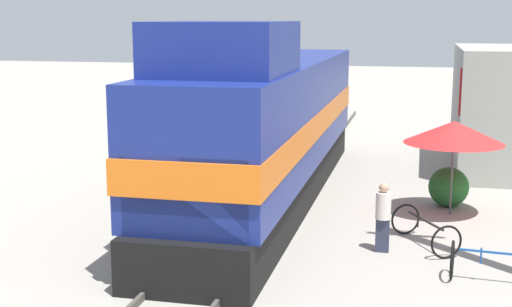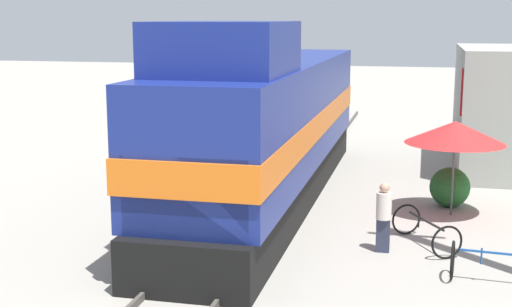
% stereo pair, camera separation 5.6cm
% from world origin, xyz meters
% --- Properties ---
extents(ground_plane, '(120.00, 120.00, 0.00)m').
position_xyz_m(ground_plane, '(0.00, 0.00, 0.00)').
color(ground_plane, gray).
extents(rail_near, '(0.08, 42.69, 0.15)m').
position_xyz_m(rail_near, '(-0.72, 0.00, 0.07)').
color(rail_near, '#4C4742').
rests_on(rail_near, ground_plane).
extents(rail_far, '(0.08, 42.69, 0.15)m').
position_xyz_m(rail_far, '(0.72, 0.00, 0.07)').
color(rail_far, '#4C4742').
rests_on(rail_far, ground_plane).
extents(locomotive, '(2.92, 15.77, 5.06)m').
position_xyz_m(locomotive, '(0.00, 1.93, 2.14)').
color(locomotive, black).
rests_on(locomotive, ground_plane).
extents(vendor_umbrella, '(2.59, 2.59, 2.51)m').
position_xyz_m(vendor_umbrella, '(5.02, 1.79, 2.22)').
color(vendor_umbrella, '#4C4C4C').
rests_on(vendor_umbrella, ground_plane).
extents(billboard_sign, '(2.05, 0.12, 3.63)m').
position_xyz_m(billboard_sign, '(6.30, 5.39, 2.69)').
color(billboard_sign, '#595959').
rests_on(billboard_sign, ground_plane).
extents(shrub_cluster, '(1.10, 1.10, 1.10)m').
position_xyz_m(shrub_cluster, '(4.99, 2.67, 0.55)').
color(shrub_cluster, '#236028').
rests_on(shrub_cluster, ground_plane).
extents(person_bystander, '(0.34, 0.34, 1.57)m').
position_xyz_m(person_bystander, '(3.43, -1.66, 0.84)').
color(person_bystander, '#2D3347').
rests_on(person_bystander, ground_plane).
extents(bicycle, '(1.59, 2.03, 0.75)m').
position_xyz_m(bicycle, '(4.35, -1.04, 0.39)').
color(bicycle, black).
rests_on(bicycle, ground_plane).
extents(bicycle_spare, '(1.78, 0.94, 0.78)m').
position_xyz_m(bicycle_spare, '(5.71, -3.12, 0.40)').
color(bicycle_spare, black).
rests_on(bicycle_spare, ground_plane).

